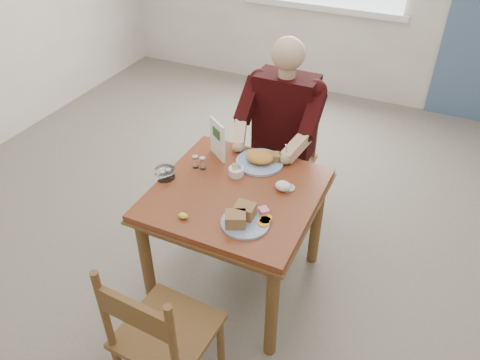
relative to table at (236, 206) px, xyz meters
The scene contains 14 objects.
floor 0.64m from the table, ahead, with size 6.00×6.00×0.00m, color #696155.
lemon_wedge 0.38m from the table, 114.40° to the right, with size 0.06×0.04×0.03m, color yellow.
napkin 0.30m from the table, 25.71° to the left, with size 0.09×0.07×0.06m, color white.
metal_dish 0.32m from the table, 28.03° to the left, with size 0.08×0.08×0.01m, color silver.
table is the anchor object (origin of this frame).
chair_far 0.81m from the table, 90.00° to the left, with size 0.42×0.42×0.95m.
chair_near 0.85m from the table, 89.33° to the right, with size 0.44×0.44×0.95m.
diner 0.73m from the table, 90.00° to the left, with size 0.53×0.56×1.39m.
near_plate 0.31m from the table, 56.33° to the right, with size 0.32×0.32×0.08m.
far_plate 0.34m from the table, 86.19° to the left, with size 0.38×0.38×0.08m.
caddy 0.20m from the table, 114.68° to the left, with size 0.09×0.09×0.07m.
shakers 0.35m from the table, 159.98° to the left, with size 0.09×0.04×0.08m.
creamer 0.46m from the table, behind, with size 0.12×0.12×0.05m.
menu 0.43m from the table, 133.16° to the left, with size 0.14×0.11×0.25m.
Camera 1 is at (0.89, -1.88, 2.36)m, focal length 35.00 mm.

